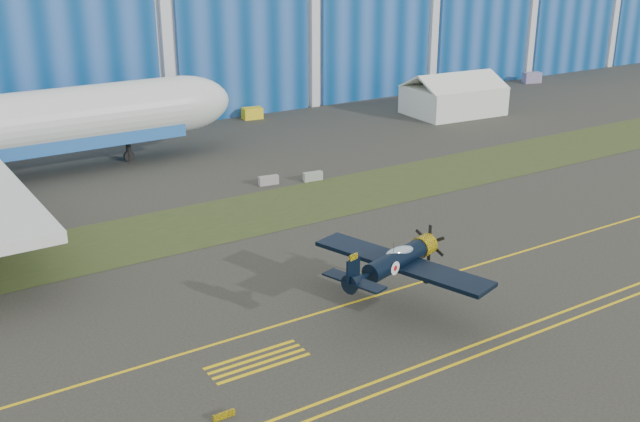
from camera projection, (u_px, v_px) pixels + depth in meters
ground at (411, 250)px, 58.78m from camera, size 260.00×260.00×0.00m
grass_median at (316, 200)px, 69.85m from camera, size 260.00×10.00×0.02m
taxiway_centreline at (454, 272)px, 54.82m from camera, size 200.00×0.20×0.02m
edge_line_near at (557, 325)px, 47.30m from camera, size 80.00×0.20×0.02m
edge_line_far at (544, 319)px, 48.09m from camera, size 80.00×0.20×0.02m
hold_short_ladder at (257, 361)px, 43.26m from camera, size 6.00×2.40×0.02m
guard_board_left at (224, 415)px, 38.10m from camera, size 1.20×0.15×0.35m
warbird at (396, 261)px, 47.69m from camera, size 13.64×15.09×3.74m
tent at (454, 93)px, 103.16m from camera, size 13.10×10.00×5.81m
shipping_container at (54, 137)px, 87.55m from camera, size 5.82×4.22×2.34m
tug at (252, 113)px, 101.08m from camera, size 2.78×1.92×1.52m
gse_box at (532, 78)px, 126.16m from camera, size 3.27×2.39×1.76m
barrier_a at (269, 180)px, 74.10m from camera, size 2.06×0.87×0.90m
barrier_b at (313, 176)px, 75.32m from camera, size 2.06×0.85×0.90m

